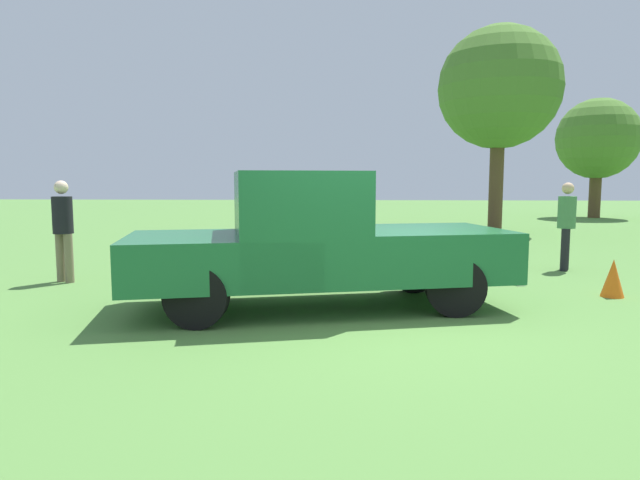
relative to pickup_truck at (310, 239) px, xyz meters
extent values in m
plane|color=#54843D|center=(-0.70, 0.66, -0.92)|extent=(80.00, 80.00, 0.00)
cylinder|color=black|center=(-1.47, -1.13, -0.55)|extent=(0.74, 0.22, 0.74)
cylinder|color=black|center=(-1.82, 0.34, -0.55)|extent=(0.74, 0.22, 0.74)
cylinder|color=black|center=(1.57, -0.40, -0.55)|extent=(0.74, 0.22, 0.74)
cylinder|color=black|center=(1.22, 1.07, -0.55)|extent=(0.74, 0.22, 0.74)
cube|color=#1E6638|center=(-1.55, -0.37, -0.21)|extent=(2.32, 2.21, 0.64)
cube|color=#1E6638|center=(0.16, 0.04, 0.17)|extent=(1.94, 2.12, 1.40)
cube|color=slate|center=(0.16, 0.04, 0.61)|extent=(1.68, 1.92, 0.48)
cube|color=#1E6638|center=(1.11, 0.27, -0.23)|extent=(2.70, 2.30, 0.60)
cube|color=silver|center=(-2.44, -0.59, -0.47)|extent=(0.52, 1.71, 0.16)
cylinder|color=#7A6B51|center=(4.27, -1.66, -0.51)|extent=(0.14, 0.14, 0.81)
cylinder|color=#7A6B51|center=(4.09, -1.58, -0.51)|extent=(0.14, 0.14, 0.81)
cylinder|color=black|center=(4.18, -1.62, 0.20)|extent=(0.42, 0.42, 0.61)
sphere|color=beige|center=(4.18, -1.62, 0.65)|extent=(0.22, 0.22, 0.22)
cylinder|color=black|center=(-4.48, -3.21, -0.52)|extent=(0.14, 0.14, 0.79)
cylinder|color=black|center=(-4.56, -3.40, -0.52)|extent=(0.14, 0.14, 0.79)
cylinder|color=#477F4C|center=(-4.52, -3.31, 0.17)|extent=(0.42, 0.42, 0.59)
sphere|color=#D8AD84|center=(-4.52, -3.31, 0.61)|extent=(0.21, 0.21, 0.21)
cylinder|color=brown|center=(-5.20, -10.99, 0.80)|extent=(0.45, 0.45, 3.44)
sphere|color=#4C7A2D|center=(-5.20, -10.99, 3.68)|extent=(3.85, 3.85, 3.85)
cylinder|color=brown|center=(-11.42, -18.17, 0.31)|extent=(0.50, 0.50, 2.44)
sphere|color=#4C7A2D|center=(-11.42, -18.17, 2.59)|extent=(3.53, 3.53, 3.53)
cone|color=orange|center=(-4.30, -0.93, -0.64)|extent=(0.32, 0.32, 0.55)
camera|label=1|loc=(-0.52, 7.11, 0.77)|focal=30.91mm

